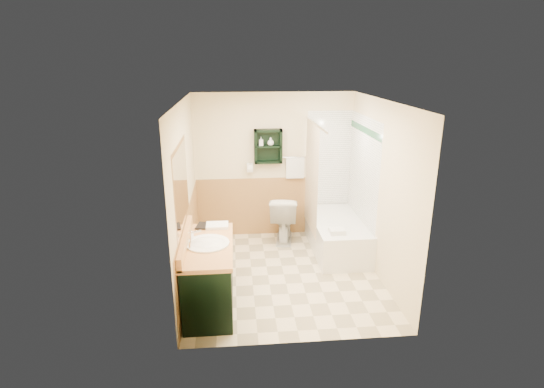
# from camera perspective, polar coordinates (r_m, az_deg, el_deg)

# --- Properties ---
(floor) EXTENTS (3.00, 3.00, 0.00)m
(floor) POSITION_cam_1_polar(r_m,az_deg,el_deg) (6.08, 1.60, -10.75)
(floor) COLOR beige
(floor) RESTS_ON ground
(back_wall) EXTENTS (2.60, 0.04, 2.40)m
(back_wall) POSITION_cam_1_polar(r_m,az_deg,el_deg) (7.06, 0.21, 3.84)
(back_wall) COLOR #F9EBC3
(back_wall) RESTS_ON ground
(left_wall) EXTENTS (0.04, 3.00, 2.40)m
(left_wall) POSITION_cam_1_polar(r_m,az_deg,el_deg) (5.60, -11.81, -0.30)
(left_wall) COLOR #F9EBC3
(left_wall) RESTS_ON ground
(right_wall) EXTENTS (0.04, 3.00, 2.40)m
(right_wall) POSITION_cam_1_polar(r_m,az_deg,el_deg) (5.91, 14.52, 0.44)
(right_wall) COLOR #F9EBC3
(right_wall) RESTS_ON ground
(ceiling) EXTENTS (2.60, 3.00, 0.04)m
(ceiling) POSITION_cam_1_polar(r_m,az_deg,el_deg) (5.36, 1.83, 12.60)
(ceiling) COLOR white
(ceiling) RESTS_ON back_wall
(wainscot_left) EXTENTS (2.98, 2.98, 1.00)m
(wainscot_left) POSITION_cam_1_polar(r_m,az_deg,el_deg) (5.85, -11.04, -6.82)
(wainscot_left) COLOR tan
(wainscot_left) RESTS_ON left_wall
(wainscot_back) EXTENTS (2.58, 2.58, 1.00)m
(wainscot_back) POSITION_cam_1_polar(r_m,az_deg,el_deg) (7.23, 0.23, -1.62)
(wainscot_back) COLOR tan
(wainscot_back) RESTS_ON back_wall
(mirror_frame) EXTENTS (1.30, 1.30, 1.00)m
(mirror_frame) POSITION_cam_1_polar(r_m,az_deg,el_deg) (4.99, -12.11, 1.02)
(mirror_frame) COLOR brown
(mirror_frame) RESTS_ON left_wall
(mirror_glass) EXTENTS (1.20, 1.20, 0.90)m
(mirror_glass) POSITION_cam_1_polar(r_m,az_deg,el_deg) (4.99, -12.05, 1.03)
(mirror_glass) COLOR white
(mirror_glass) RESTS_ON left_wall
(tile_right) EXTENTS (1.50, 1.50, 2.10)m
(tile_right) POSITION_cam_1_polar(r_m,az_deg,el_deg) (6.62, 11.97, 1.13)
(tile_right) COLOR white
(tile_right) RESTS_ON right_wall
(tile_back) EXTENTS (0.95, 0.95, 2.10)m
(tile_back) POSITION_cam_1_polar(r_m,az_deg,el_deg) (7.22, 8.38, 2.74)
(tile_back) COLOR white
(tile_back) RESTS_ON back_wall
(tile_accent) EXTENTS (1.50, 1.50, 0.10)m
(tile_accent) POSITION_cam_1_polar(r_m,az_deg,el_deg) (6.43, 12.37, 8.41)
(tile_accent) COLOR #164D2A
(tile_accent) RESTS_ON right_wall
(wall_shelf) EXTENTS (0.45, 0.15, 0.55)m
(wall_shelf) POSITION_cam_1_polar(r_m,az_deg,el_deg) (6.86, -0.53, 6.42)
(wall_shelf) COLOR black
(wall_shelf) RESTS_ON back_wall
(hair_dryer) EXTENTS (0.10, 0.24, 0.18)m
(hair_dryer) POSITION_cam_1_polar(r_m,az_deg,el_deg) (6.94, -3.01, 3.58)
(hair_dryer) COLOR white
(hair_dryer) RESTS_ON back_wall
(towel_bar) EXTENTS (0.40, 0.06, 0.40)m
(towel_bar) POSITION_cam_1_polar(r_m,az_deg,el_deg) (7.00, 3.14, 4.95)
(towel_bar) COLOR white
(towel_bar) RESTS_ON back_wall
(curtain_rod) EXTENTS (0.03, 1.60, 0.03)m
(curtain_rod) POSITION_cam_1_polar(r_m,az_deg,el_deg) (6.23, 5.84, 9.37)
(curtain_rod) COLOR silver
(curtain_rod) RESTS_ON back_wall
(shower_curtain) EXTENTS (1.05, 1.05, 1.70)m
(shower_curtain) POSITION_cam_1_polar(r_m,az_deg,el_deg) (6.57, 5.32, 2.25)
(shower_curtain) COLOR beige
(shower_curtain) RESTS_ON curtain_rod
(vanity) EXTENTS (0.59, 1.30, 0.82)m
(vanity) POSITION_cam_1_polar(r_m,az_deg,el_deg) (5.26, -8.46, -10.73)
(vanity) COLOR black
(vanity) RESTS_ON ground
(bathtub) EXTENTS (0.77, 1.50, 0.51)m
(bathtub) POSITION_cam_1_polar(r_m,az_deg,el_deg) (6.74, 8.77, -5.54)
(bathtub) COLOR white
(bathtub) RESTS_ON ground
(toilet) EXTENTS (0.55, 0.84, 0.77)m
(toilet) POSITION_cam_1_polar(r_m,az_deg,el_deg) (7.02, 1.59, -3.26)
(toilet) COLOR white
(toilet) RESTS_ON ground
(counter_towel) EXTENTS (0.28, 0.22, 0.04)m
(counter_towel) POSITION_cam_1_polar(r_m,az_deg,el_deg) (5.54, -7.37, -4.22)
(counter_towel) COLOR white
(counter_towel) RESTS_ON vanity
(vanity_book) EXTENTS (0.18, 0.05, 0.24)m
(vanity_book) POSITION_cam_1_polar(r_m,az_deg,el_deg) (5.56, -10.13, -3.17)
(vanity_book) COLOR black
(vanity_book) RESTS_ON vanity
(tub_towel) EXTENTS (0.22, 0.18, 0.07)m
(tub_towel) POSITION_cam_1_polar(r_m,az_deg,el_deg) (6.15, 8.73, -4.97)
(tub_towel) COLOR white
(tub_towel) RESTS_ON bathtub
(soap_bottle_a) EXTENTS (0.07, 0.14, 0.07)m
(soap_bottle_a) POSITION_cam_1_polar(r_m,az_deg,el_deg) (6.84, -1.48, 6.79)
(soap_bottle_a) COLOR white
(soap_bottle_a) RESTS_ON wall_shelf
(soap_bottle_b) EXTENTS (0.13, 0.15, 0.10)m
(soap_bottle_b) POSITION_cam_1_polar(r_m,az_deg,el_deg) (6.85, -0.19, 6.97)
(soap_bottle_b) COLOR white
(soap_bottle_b) RESTS_ON wall_shelf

